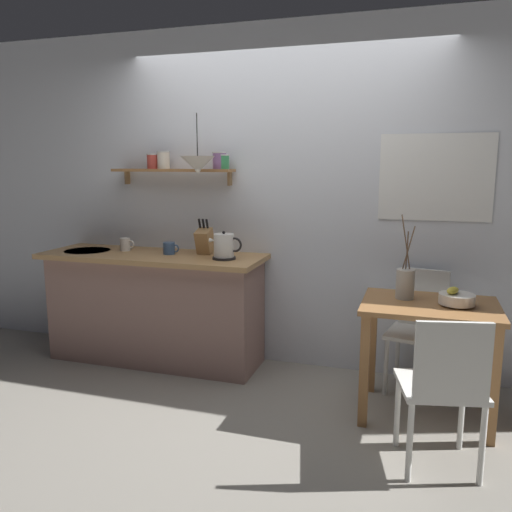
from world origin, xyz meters
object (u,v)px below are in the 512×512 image
Objects in this scene: dining_chair_near at (444,384)px; fruit_bowl at (457,298)px; coffee_mug_by_sink at (126,244)px; coffee_mug_spare at (169,248)px; twig_vase at (405,283)px; knife_block at (205,240)px; dining_table at (429,326)px; pendant_lamp at (198,164)px; electric_kettle at (224,247)px; dining_chair_far at (420,324)px.

fruit_bowl is (0.08, 0.65, 0.30)m from dining_chair_near.
coffee_mug_spare is at bearing -5.06° from coffee_mug_by_sink.
coffee_mug_by_sink is 0.93× the size of coffee_mug_spare.
dining_chair_near is 6.91× the size of coffee_mug_by_sink.
twig_vase is 4.07× the size of coffee_mug_spare.
dining_table is at bearing -13.94° from knife_block.
dining_table is at bearing -9.78° from coffee_mug_spare.
dining_chair_near is (0.08, -0.65, -0.11)m from dining_table.
fruit_bowl is 0.50× the size of pendant_lamp.
dining_chair_near and fruit_bowl have the same top height.
coffee_mug_spare is at bearing 172.29° from electric_kettle.
twig_vase reaches higher than dining_chair_near.
coffee_mug_spare is (-0.27, -0.08, -0.06)m from knife_block.
dining_chair_far is 2.00× the size of pendant_lamp.
coffee_mug_by_sink reaches higher than dining_chair_far.
coffee_mug_by_sink is at bearing 172.36° from twig_vase.
knife_block is at bearing 17.20° from coffee_mug_spare.
dining_table is 0.31m from twig_vase.
fruit_bowl is at bearing -13.01° from knife_block.
fruit_bowl is at bearing -9.24° from coffee_mug_spare.
electric_kettle is 0.93m from coffee_mug_by_sink.
knife_block is at bearing 146.15° from electric_kettle.
dining_chair_near is 2.17m from knife_block.
knife_block is 0.70m from coffee_mug_by_sink.
coffee_mug_by_sink reaches higher than dining_chair_near.
knife_block is (-0.23, 0.15, 0.02)m from electric_kettle.
dining_table is 0.45m from dining_chair_far.
dining_chair_near is at bearing -83.42° from dining_table.
fruit_bowl is 1.95m from knife_block.
knife_block is 2.29× the size of coffee_mug_by_sink.
coffee_mug_by_sink is 0.29× the size of pendant_lamp.
fruit_bowl is at bearing -9.70° from electric_kettle.
electric_kettle is 0.90× the size of knife_block.
knife_block is 0.29m from coffee_mug_spare.
electric_kettle is at bearing -33.85° from knife_block.
fruit_bowl is 0.33m from twig_vase.
dining_chair_far is 2.02m from pendant_lamp.
dining_chair_near is 1.09m from dining_chair_far.
coffee_mug_by_sink is at bearing 174.94° from coffee_mug_spare.
fruit_bowl is at bearing 83.14° from dining_chair_near.
electric_kettle is at bearing -173.91° from dining_chair_far.
pendant_lamp is at bearing 170.83° from dining_table.
twig_vase reaches higher than coffee_mug_spare.
coffee_mug_spare is 0.73m from pendant_lamp.
dining_chair_far is (-0.13, 1.08, -0.01)m from dining_chair_near.
electric_kettle is at bearing 170.30° from fruit_bowl.
dining_chair_far is at bearing 73.09° from twig_vase.
coffee_mug_spare is at bearing 171.76° from twig_vase.
electric_kettle is at bearing -6.49° from coffee_mug_by_sink.
knife_block is (-1.73, 0.43, 0.41)m from dining_table.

